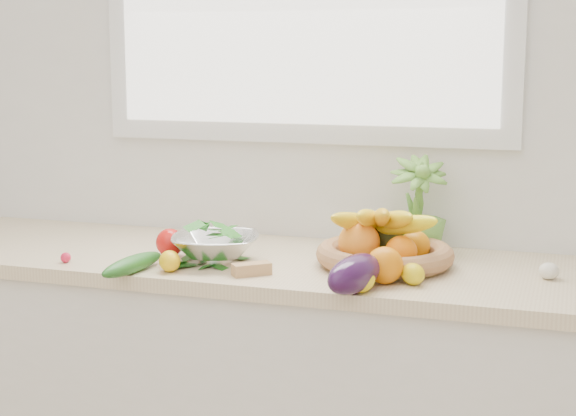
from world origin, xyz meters
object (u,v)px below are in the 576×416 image
(potted_herb, at_px, (417,209))
(colander_with_spinach, at_px, (215,240))
(fruit_basket, at_px, (384,247))
(eggplant, at_px, (355,274))
(cucumber, at_px, (132,264))
(apple, at_px, (170,243))

(potted_herb, height_order, colander_with_spinach, potted_herb)
(potted_herb, distance_m, fruit_basket, 0.20)
(eggplant, xyz_separation_m, fruit_basket, (0.01, 0.28, 0.01))
(potted_herb, height_order, fruit_basket, potted_herb)
(potted_herb, bearing_deg, colander_with_spinach, -151.25)
(colander_with_spinach, bearing_deg, fruit_basket, 13.15)
(cucumber, distance_m, potted_herb, 0.82)
(fruit_basket, xyz_separation_m, colander_with_spinach, (-0.45, -0.11, 0.01))
(cucumber, bearing_deg, eggplant, -0.14)
(cucumber, distance_m, colander_with_spinach, 0.24)
(fruit_basket, relative_size, colander_with_spinach, 1.61)
(apple, xyz_separation_m, eggplant, (0.59, -0.21, 0.01))
(potted_herb, xyz_separation_m, fruit_basket, (-0.06, -0.17, -0.08))
(eggplant, bearing_deg, potted_herb, 81.57)
(eggplant, height_order, cucumber, eggplant)
(apple, relative_size, colander_with_spinach, 0.28)
(eggplant, bearing_deg, colander_with_spinach, 157.78)
(apple, xyz_separation_m, cucumber, (-0.01, -0.21, -0.02))
(apple, bearing_deg, cucumber, -92.75)
(eggplant, xyz_separation_m, cucumber, (-0.60, 0.00, -0.02))
(cucumber, bearing_deg, apple, 87.25)
(potted_herb, xyz_separation_m, colander_with_spinach, (-0.51, -0.28, -0.07))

